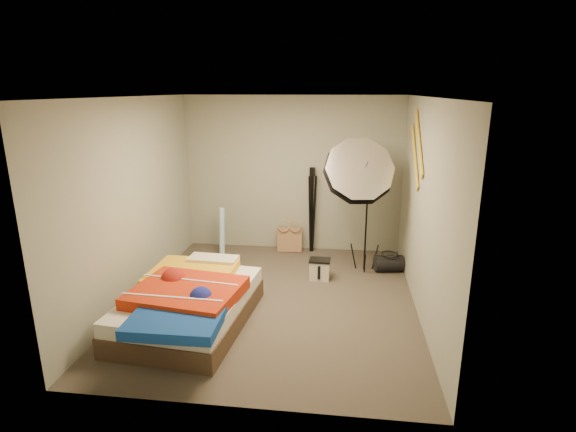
% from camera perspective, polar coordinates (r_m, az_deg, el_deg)
% --- Properties ---
extents(floor, '(4.00, 4.00, 0.00)m').
position_cam_1_polar(floor, '(5.80, -1.73, -10.67)').
color(floor, '#4B4339').
rests_on(floor, ground).
extents(ceiling, '(4.00, 4.00, 0.00)m').
position_cam_1_polar(ceiling, '(5.19, -1.97, 14.88)').
color(ceiling, silver).
rests_on(ceiling, wall_back).
extents(wall_back, '(3.50, 0.00, 3.50)m').
position_cam_1_polar(wall_back, '(7.29, 0.56, 5.28)').
color(wall_back, gray).
rests_on(wall_back, floor).
extents(wall_front, '(3.50, 0.00, 3.50)m').
position_cam_1_polar(wall_front, '(3.49, -6.89, -6.76)').
color(wall_front, gray).
rests_on(wall_front, floor).
extents(wall_left, '(0.00, 4.00, 4.00)m').
position_cam_1_polar(wall_left, '(5.88, -18.96, 1.83)').
color(wall_left, gray).
rests_on(wall_left, floor).
extents(wall_right, '(0.00, 4.00, 4.00)m').
position_cam_1_polar(wall_right, '(5.38, 16.91, 0.76)').
color(wall_right, gray).
rests_on(wall_right, floor).
extents(tote_bag, '(0.41, 0.20, 0.41)m').
position_cam_1_polar(tote_bag, '(7.39, 0.21, -2.99)').
color(tote_bag, '#A97E5A').
rests_on(tote_bag, floor).
extents(wrapping_roll, '(0.10, 0.22, 0.76)m').
position_cam_1_polar(wrapping_roll, '(7.33, -8.39, -1.88)').
color(wrapping_roll, '#5CB6E4').
rests_on(wrapping_roll, floor).
extents(camera_case, '(0.28, 0.20, 0.27)m').
position_cam_1_polar(camera_case, '(6.36, 4.04, -6.86)').
color(camera_case, beige).
rests_on(camera_case, floor).
extents(duffel_bag, '(0.44, 0.31, 0.25)m').
position_cam_1_polar(duffel_bag, '(6.78, 12.67, -5.87)').
color(duffel_bag, black).
rests_on(duffel_bag, floor).
extents(wall_stripe_upper, '(0.02, 0.91, 0.78)m').
position_cam_1_polar(wall_stripe_upper, '(5.83, 16.30, 8.95)').
color(wall_stripe_upper, gold).
rests_on(wall_stripe_upper, wall_right).
extents(wall_stripe_lower, '(0.02, 0.91, 0.78)m').
position_cam_1_polar(wall_stripe_lower, '(6.10, 15.80, 7.37)').
color(wall_stripe_lower, gold).
rests_on(wall_stripe_lower, wall_right).
extents(bed, '(1.41, 1.98, 0.52)m').
position_cam_1_polar(bed, '(5.28, -12.41, -10.68)').
color(bed, '#4D3828').
rests_on(bed, floor).
extents(photo_umbrella, '(1.16, 0.80, 2.06)m').
position_cam_1_polar(photo_umbrella, '(6.26, 8.91, 5.45)').
color(photo_umbrella, black).
rests_on(photo_umbrella, floor).
extents(camera_tripod, '(0.09, 0.09, 1.40)m').
position_cam_1_polar(camera_tripod, '(7.23, 3.07, 1.51)').
color(camera_tripod, black).
rests_on(camera_tripod, floor).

